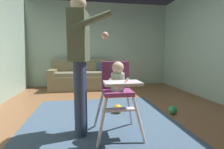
% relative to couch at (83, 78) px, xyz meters
% --- Properties ---
extents(ground, '(6.12, 7.48, 0.10)m').
position_rel_couch_xyz_m(ground, '(0.58, -2.45, -0.38)').
color(ground, '#90603E').
extents(wall_far, '(5.32, 0.06, 2.67)m').
position_rel_couch_xyz_m(wall_far, '(0.58, 0.52, 1.01)').
color(wall_far, '#ADCAB7').
rests_on(wall_far, ground).
extents(area_rug, '(2.32, 2.27, 0.01)m').
position_rel_couch_xyz_m(area_rug, '(0.30, -2.43, -0.33)').
color(area_rug, '#445C75').
rests_on(area_rug, ground).
extents(couch, '(1.86, 0.86, 0.86)m').
position_rel_couch_xyz_m(couch, '(0.00, 0.00, 0.00)').
color(couch, '#787051').
rests_on(couch, ground).
extents(high_chair, '(0.61, 0.73, 0.96)m').
position_rel_couch_xyz_m(high_chair, '(0.46, -3.04, 0.33)').
color(high_chair, white).
rests_on(high_chair, ground).
extents(adult_standing, '(0.51, 0.56, 1.74)m').
position_rel_couch_xyz_m(adult_standing, '(0.01, -2.96, 0.65)').
color(adult_standing, '#31415F').
rests_on(adult_standing, ground).
extents(toy_ball, '(0.16, 0.16, 0.16)m').
position_rel_couch_xyz_m(toy_ball, '(0.63, -2.26, -0.25)').
color(toy_ball, gold).
rests_on(toy_ball, ground).
extents(toy_ball_second, '(0.15, 0.15, 0.15)m').
position_rel_couch_xyz_m(toy_ball_second, '(1.56, -2.48, -0.26)').
color(toy_ball_second, green).
rests_on(toy_ball_second, ground).
extents(wall_clock, '(0.27, 0.04, 0.27)m').
position_rel_couch_xyz_m(wall_clock, '(0.05, 0.48, 1.55)').
color(wall_clock, white).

